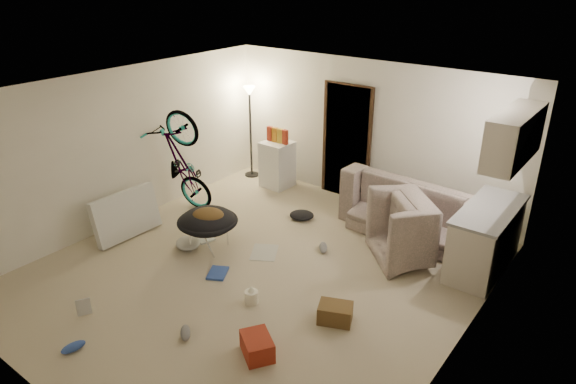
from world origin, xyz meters
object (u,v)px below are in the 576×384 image
Objects in this scene: mini_fridge at (277,164)px; saucer_chair at (208,226)px; juicer at (251,296)px; floor_lamp at (250,112)px; tv_box at (126,215)px; kitchen_counter at (485,239)px; drink_case_a at (335,313)px; armchair at (424,235)px; bicycle at (184,183)px; drink_case_b at (257,346)px; sofa at (416,211)px.

saucer_chair is (0.67, -2.50, -0.06)m from mini_fridge.
juicer is (1.39, -0.64, -0.28)m from saucer_chair.
floor_lamp is 3.22m from tv_box.
floor_lamp is at bearing 93.46° from tv_box.
kitchen_counter reaches higher than drink_case_a.
bicycle is (-3.95, -0.98, 0.13)m from armchair.
saucer_chair is at bearing -72.36° from mini_fridge.
mini_fridge is 2.18× the size of drink_case_b.
bicycle is 1.89m from mini_fridge.
mini_fridge reaches higher than drink_case_b.
drink_case_b is (3.47, -3.92, -1.19)m from floor_lamp.
kitchen_counter reaches higher than sofa.
armchair is 3.09m from drink_case_b.
kitchen_counter is 4.89m from bicycle.
tv_box is at bearing -160.33° from drink_case_b.
floor_lamp reaches higher than tv_box.
drink_case_b is at bearing -130.11° from bicycle.
bicycle is 1.21m from tv_box.
drink_case_b is at bearing -112.55° from kitchen_counter.
floor_lamp reaches higher than saucer_chair.
armchair is at bearing 30.60° from tv_box.
drink_case_a is 1.07m from drink_case_b.
juicer is (-1.25, -2.35, -0.25)m from armchair.
sofa reaches higher than juicer.
kitchen_counter is 3.94m from saucer_chair.
armchair is 1.21× the size of saucer_chair.
drink_case_a is (3.74, -1.04, -0.37)m from bicycle.
tv_box is 4.50× the size of juicer.
armchair is 4.51m from tv_box.
armchair is 4.07m from bicycle.
saucer_chair is 2.25× the size of drink_case_a.
saucer_chair is 2.46m from drink_case_b.
mini_fridge reaches higher than saucer_chair.
tv_box reaches higher than drink_case_b.
sofa is 5.72× the size of drink_case_b.
drink_case_a is (3.84, -2.92, -1.19)m from floor_lamp.
bicycle reaches higher than drink_case_b.
kitchen_counter is at bearing -84.30° from bicycle.
kitchen_counter is at bearing -7.66° from floor_lamp.
tv_box reaches higher than saucer_chair.
tv_box is at bearing -159.91° from saucer_chair.
drink_case_b is at bearing -45.30° from juicer.
kitchen_counter is 3.73× the size of drink_case_b.
juicer is at bearing -127.98° from kitchen_counter.
floor_lamp is at bearing 119.55° from drink_case_a.
tv_box is at bearing 171.17° from bicycle.
sofa is 2.57× the size of saucer_chair.
drink_case_b is at bearing -48.51° from floor_lamp.
mini_fridge is (-3.31, 0.79, 0.09)m from armchair.
saucer_chair is 3.66× the size of juicer.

